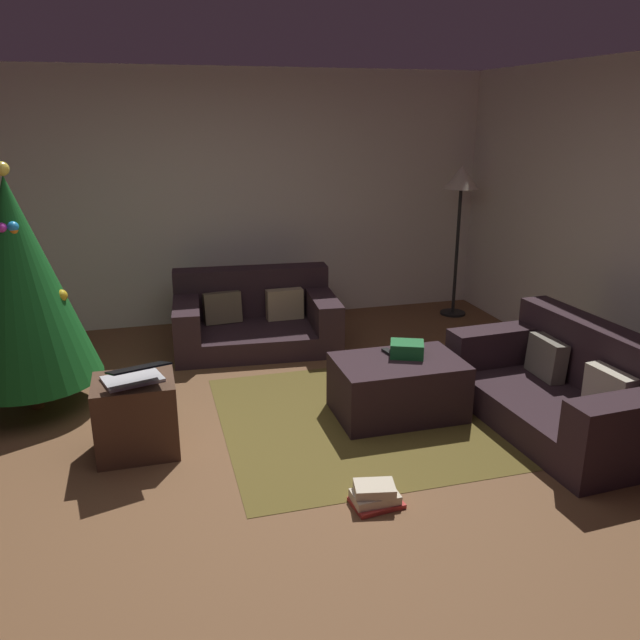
{
  "coord_description": "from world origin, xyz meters",
  "views": [
    {
      "loc": [
        -0.59,
        -3.59,
        2.15
      ],
      "look_at": [
        0.56,
        0.55,
        0.75
      ],
      "focal_mm": 35.66,
      "sensor_mm": 36.0,
      "label": 1
    }
  ],
  "objects_px": {
    "couch_left": "(255,317)",
    "couch_right": "(569,389)",
    "side_table": "(136,416)",
    "gift_box": "(407,349)",
    "christmas_tree": "(19,281)",
    "corner_lamp": "(461,189)",
    "ottoman": "(398,387)",
    "laptop": "(135,375)",
    "tv_remote": "(389,352)",
    "book_stack": "(375,495)"
  },
  "relations": [
    {
      "from": "ottoman",
      "to": "book_stack",
      "type": "xyz_separation_m",
      "value": [
        -0.56,
        -1.06,
        -0.16
      ]
    },
    {
      "from": "ottoman",
      "to": "corner_lamp",
      "type": "distance_m",
      "value": 2.92
    },
    {
      "from": "tv_remote",
      "to": "laptop",
      "type": "xyz_separation_m",
      "value": [
        -1.84,
        -0.25,
        0.13
      ]
    },
    {
      "from": "laptop",
      "to": "book_stack",
      "type": "distance_m",
      "value": 1.68
    },
    {
      "from": "ottoman",
      "to": "book_stack",
      "type": "height_order",
      "value": "ottoman"
    },
    {
      "from": "gift_box",
      "to": "corner_lamp",
      "type": "relative_size",
      "value": 0.15
    },
    {
      "from": "ottoman",
      "to": "christmas_tree",
      "type": "relative_size",
      "value": 0.5
    },
    {
      "from": "gift_box",
      "to": "laptop",
      "type": "xyz_separation_m",
      "value": [
        -1.94,
        -0.17,
        0.08
      ]
    },
    {
      "from": "couch_right",
      "to": "book_stack",
      "type": "xyz_separation_m",
      "value": [
        -1.68,
        -0.58,
        -0.22
      ]
    },
    {
      "from": "couch_left",
      "to": "laptop",
      "type": "distance_m",
      "value": 2.26
    },
    {
      "from": "couch_left",
      "to": "christmas_tree",
      "type": "distance_m",
      "value": 2.24
    },
    {
      "from": "corner_lamp",
      "to": "laptop",
      "type": "bearing_deg",
      "value": -146.3
    },
    {
      "from": "corner_lamp",
      "to": "couch_left",
      "type": "bearing_deg",
      "value": -171.84
    },
    {
      "from": "couch_right",
      "to": "christmas_tree",
      "type": "distance_m",
      "value": 4.04
    },
    {
      "from": "couch_right",
      "to": "couch_left",
      "type": "bearing_deg",
      "value": 35.81
    },
    {
      "from": "side_table",
      "to": "corner_lamp",
      "type": "height_order",
      "value": "corner_lamp"
    },
    {
      "from": "couch_left",
      "to": "side_table",
      "type": "relative_size",
      "value": 3.08
    },
    {
      "from": "couch_right",
      "to": "laptop",
      "type": "bearing_deg",
      "value": 79.77
    },
    {
      "from": "ottoman",
      "to": "laptop",
      "type": "relative_size",
      "value": 1.83
    },
    {
      "from": "couch_left",
      "to": "couch_right",
      "type": "bearing_deg",
      "value": 133.36
    },
    {
      "from": "christmas_tree",
      "to": "corner_lamp",
      "type": "bearing_deg",
      "value": 17.49
    },
    {
      "from": "corner_lamp",
      "to": "couch_right",
      "type": "bearing_deg",
      "value": -99.41
    },
    {
      "from": "couch_left",
      "to": "tv_remote",
      "type": "relative_size",
      "value": 10.0
    },
    {
      "from": "book_stack",
      "to": "laptop",
      "type": "bearing_deg",
      "value": 143.67
    },
    {
      "from": "gift_box",
      "to": "corner_lamp",
      "type": "xyz_separation_m",
      "value": [
        1.47,
        2.1,
        0.9
      ]
    },
    {
      "from": "couch_left",
      "to": "couch_right",
      "type": "height_order",
      "value": "couch_right"
    },
    {
      "from": "side_table",
      "to": "corner_lamp",
      "type": "bearing_deg",
      "value": 32.87
    },
    {
      "from": "couch_right",
      "to": "gift_box",
      "type": "relative_size",
      "value": 6.85
    },
    {
      "from": "christmas_tree",
      "to": "laptop",
      "type": "xyz_separation_m",
      "value": [
        0.77,
        -0.96,
        -0.43
      ]
    },
    {
      "from": "christmas_tree",
      "to": "ottoman",
      "type": "bearing_deg",
      "value": -17.91
    },
    {
      "from": "christmas_tree",
      "to": "laptop",
      "type": "relative_size",
      "value": 3.65
    },
    {
      "from": "gift_box",
      "to": "tv_remote",
      "type": "distance_m",
      "value": 0.14
    },
    {
      "from": "side_table",
      "to": "book_stack",
      "type": "relative_size",
      "value": 1.71
    },
    {
      "from": "book_stack",
      "to": "corner_lamp",
      "type": "relative_size",
      "value": 0.19
    },
    {
      "from": "couch_left",
      "to": "corner_lamp",
      "type": "distance_m",
      "value": 2.59
    },
    {
      "from": "book_stack",
      "to": "christmas_tree",
      "type": "bearing_deg",
      "value": 137.21
    },
    {
      "from": "ottoman",
      "to": "tv_remote",
      "type": "xyz_separation_m",
      "value": [
        -0.02,
        0.14,
        0.23
      ]
    },
    {
      "from": "gift_box",
      "to": "side_table",
      "type": "xyz_separation_m",
      "value": [
        -1.96,
        -0.11,
        -0.23
      ]
    },
    {
      "from": "tv_remote",
      "to": "couch_left",
      "type": "bearing_deg",
      "value": 104.15
    },
    {
      "from": "christmas_tree",
      "to": "side_table",
      "type": "distance_m",
      "value": 1.39
    },
    {
      "from": "ottoman",
      "to": "gift_box",
      "type": "bearing_deg",
      "value": 35.77
    },
    {
      "from": "couch_right",
      "to": "side_table",
      "type": "bearing_deg",
      "value": 78.68
    },
    {
      "from": "side_table",
      "to": "gift_box",
      "type": "bearing_deg",
      "value": 3.32
    },
    {
      "from": "gift_box",
      "to": "christmas_tree",
      "type": "height_order",
      "value": "christmas_tree"
    },
    {
      "from": "couch_right",
      "to": "ottoman",
      "type": "height_order",
      "value": "couch_right"
    },
    {
      "from": "couch_left",
      "to": "laptop",
      "type": "xyz_separation_m",
      "value": [
        -1.1,
        -1.94,
        0.31
      ]
    },
    {
      "from": "ottoman",
      "to": "side_table",
      "type": "xyz_separation_m",
      "value": [
        -1.87,
        -0.05,
        0.04
      ]
    },
    {
      "from": "book_stack",
      "to": "corner_lamp",
      "type": "xyz_separation_m",
      "value": [
        2.12,
        3.22,
        1.33
      ]
    },
    {
      "from": "gift_box",
      "to": "laptop",
      "type": "bearing_deg",
      "value": -174.89
    },
    {
      "from": "couch_left",
      "to": "couch_right",
      "type": "relative_size",
      "value": 0.96
    }
  ]
}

